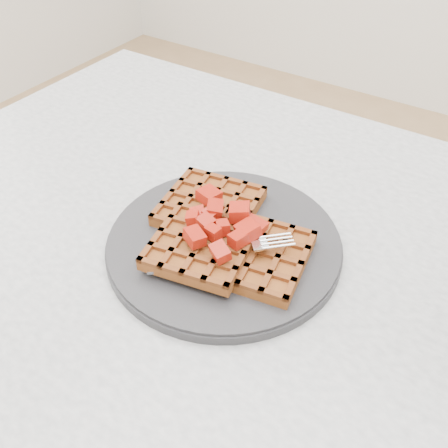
% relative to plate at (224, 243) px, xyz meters
% --- Properties ---
extents(table, '(1.20, 0.80, 0.75)m').
position_rel_plate_xyz_m(table, '(0.07, 0.01, -0.12)').
color(table, silver).
rests_on(table, ground).
extents(plate, '(0.29, 0.29, 0.02)m').
position_rel_plate_xyz_m(plate, '(0.00, 0.00, 0.00)').
color(plate, '#252528').
rests_on(plate, table).
extents(waffles, '(0.23, 0.21, 0.03)m').
position_rel_plate_xyz_m(waffles, '(0.00, -0.00, 0.02)').
color(waffles, brown).
rests_on(waffles, plate).
extents(strawberry_pile, '(0.15, 0.15, 0.02)m').
position_rel_plate_xyz_m(strawberry_pile, '(0.00, -0.00, 0.05)').
color(strawberry_pile, '#870800').
rests_on(strawberry_pile, waffles).
extents(fork, '(0.15, 0.14, 0.02)m').
position_rel_plate_xyz_m(fork, '(0.03, -0.03, 0.02)').
color(fork, silver).
rests_on(fork, plate).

